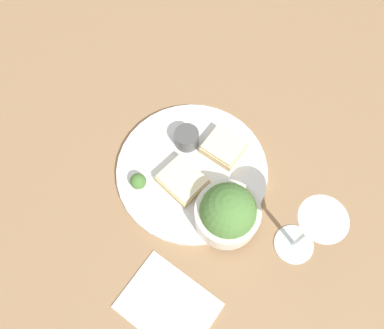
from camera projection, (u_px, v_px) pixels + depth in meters
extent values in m
plane|color=#93704C|center=(192.00, 172.00, 0.73)|extent=(4.00, 4.00, 0.00)
cylinder|color=white|center=(192.00, 170.00, 0.73)|extent=(0.29, 0.29, 0.01)
cylinder|color=silver|center=(227.00, 215.00, 0.66)|extent=(0.12, 0.12, 0.05)
sphere|color=#4C7A38|center=(228.00, 211.00, 0.64)|extent=(0.10, 0.10, 0.10)
cylinder|color=#4C4C4C|center=(187.00, 138.00, 0.73)|extent=(0.05, 0.05, 0.03)
cylinder|color=#D14C38|center=(187.00, 135.00, 0.72)|extent=(0.04, 0.04, 0.01)
cube|color=#D1B27F|center=(184.00, 182.00, 0.70)|extent=(0.09, 0.08, 0.02)
cube|color=beige|center=(184.00, 180.00, 0.69)|extent=(0.09, 0.08, 0.01)
cube|color=#D1B27F|center=(224.00, 148.00, 0.73)|extent=(0.08, 0.07, 0.02)
cube|color=beige|center=(224.00, 145.00, 0.72)|extent=(0.07, 0.07, 0.01)
cylinder|color=silver|center=(294.00, 244.00, 0.67)|extent=(0.07, 0.07, 0.01)
cylinder|color=silver|center=(300.00, 239.00, 0.64)|extent=(0.01, 0.01, 0.08)
cone|color=silver|center=(314.00, 227.00, 0.56)|extent=(0.07, 0.07, 0.09)
sphere|color=#477533|center=(138.00, 181.00, 0.69)|extent=(0.03, 0.03, 0.03)
cube|color=white|center=(168.00, 305.00, 0.63)|extent=(0.16, 0.13, 0.01)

